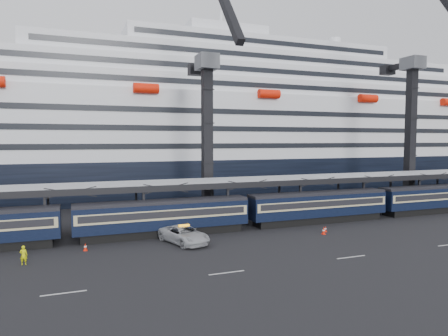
{
  "coord_description": "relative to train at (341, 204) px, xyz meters",
  "views": [
    {
      "loc": [
        -37.13,
        -32.86,
        10.5
      ],
      "look_at": [
        -20.94,
        10.0,
        7.29
      ],
      "focal_mm": 32.0,
      "sensor_mm": 36.0,
      "label": 1
    }
  ],
  "objects": [
    {
      "name": "pickup_truck",
      "position": [
        -22.12,
        -3.92,
        -1.32
      ],
      "size": [
        4.76,
        6.9,
        1.75
      ],
      "primitive_type": "imported",
      "rotation": [
        0.0,
        0.0,
        0.32
      ],
      "color": "#AAADB1",
      "rests_on": "ground"
    },
    {
      "name": "traffic_cone_d",
      "position": [
        -6.55,
        -5.71,
        -1.79
      ],
      "size": [
        0.42,
        0.42,
        0.83
      ],
      "color": "#FA1E07",
      "rests_on": "ground"
    },
    {
      "name": "traffic_cone_c",
      "position": [
        -5.67,
        -4.79,
        -1.87
      ],
      "size": [
        0.34,
        0.34,
        0.68
      ],
      "color": "#FA1E07",
      "rests_on": "ground"
    },
    {
      "name": "ground",
      "position": [
        4.65,
        -10.0,
        -2.2
      ],
      "size": [
        260.0,
        260.0,
        0.0
      ],
      "primitive_type": "plane",
      "color": "black",
      "rests_on": "ground"
    },
    {
      "name": "cruise_ship",
      "position": [
        3.57,
        35.99,
        10.14
      ],
      "size": [
        214.09,
        28.84,
        34.0
      ],
      "color": "black",
      "rests_on": "ground"
    },
    {
      "name": "train",
      "position": [
        0.0,
        0.0,
        0.0
      ],
      "size": [
        133.05,
        3.0,
        4.05
      ],
      "color": "black",
      "rests_on": "ground"
    },
    {
      "name": "crane_dark_near",
      "position": [
        -15.35,
        8.59,
        9.73
      ],
      "size": [
        4.5,
        17.75,
        35.08
      ],
      "color": "#515359",
      "rests_on": "ground"
    },
    {
      "name": "traffic_cone_b",
      "position": [
        -31.65,
        -3.31,
        -1.83
      ],
      "size": [
        0.38,
        0.38,
        0.75
      ],
      "color": "#FA1E07",
      "rests_on": "ground"
    },
    {
      "name": "crane_dark_mid",
      "position": [
        19.65,
        7.59,
        11.16
      ],
      "size": [
        4.5,
        18.24,
        39.64
      ],
      "color": "#515359",
      "rests_on": "ground"
    },
    {
      "name": "worker",
      "position": [
        -36.64,
        -6.04,
        -1.37
      ],
      "size": [
        0.65,
        0.48,
        1.65
      ],
      "primitive_type": "imported",
      "rotation": [
        0.0,
        0.0,
        2.99
      ],
      "color": "#DCE10B",
      "rests_on": "ground"
    },
    {
      "name": "canopy",
      "position": [
        4.65,
        4.0,
        3.05
      ],
      "size": [
        130.0,
        6.25,
        5.53
      ],
      "color": "#A1A5AA",
      "rests_on": "ground"
    }
  ]
}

